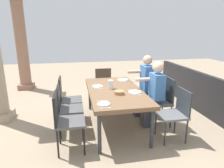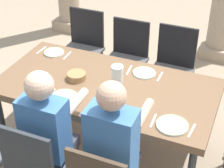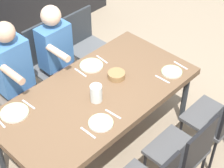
{
  "view_description": "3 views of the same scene",
  "coord_description": "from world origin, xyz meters",
  "px_view_note": "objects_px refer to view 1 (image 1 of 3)",
  "views": [
    {
      "loc": [
        -3.48,
        0.72,
        1.83
      ],
      "look_at": [
        0.1,
        0.03,
        0.82
      ],
      "focal_mm": 31.27,
      "sensor_mm": 36.0,
      "label": 1
    },
    {
      "loc": [
        1.11,
        -2.52,
        2.56
      ],
      "look_at": [
        0.05,
        0.0,
        0.75
      ],
      "focal_mm": 59.92,
      "sensor_mm": 36.0,
      "label": 2
    },
    {
      "loc": [
        1.76,
        1.88,
        3.06
      ],
      "look_at": [
        -0.11,
        0.08,
        0.82
      ],
      "focal_mm": 59.95,
      "sensor_mm": 36.0,
      "label": 3
    }
  ],
  "objects_px": {
    "chair_mid_south": "(162,98)",
    "bread_basket": "(119,93)",
    "chair_west_north": "(65,118)",
    "plate_3": "(123,80)",
    "chair_east_north": "(67,97)",
    "diner_man_white": "(144,84)",
    "stone_column_far": "(22,45)",
    "diner_woman_green": "(153,92)",
    "dining_table": "(115,93)",
    "chair_west_south": "(176,111)",
    "plate_1": "(135,92)",
    "plate_2": "(97,86)",
    "chair_head_east": "(104,83)",
    "chair_mid_north": "(66,106)",
    "plate_0": "(104,104)",
    "chair_east_south": "(152,91)",
    "water_pitcher": "(111,85)"
  },
  "relations": [
    {
      "from": "chair_west_south",
      "to": "diner_man_white",
      "type": "bearing_deg",
      "value": 10.41
    },
    {
      "from": "chair_mid_south",
      "to": "chair_east_north",
      "type": "xyz_separation_m",
      "value": [
        0.53,
        1.84,
        -0.03
      ]
    },
    {
      "from": "chair_west_north",
      "to": "chair_head_east",
      "type": "height_order",
      "value": "chair_west_north"
    },
    {
      "from": "dining_table",
      "to": "chair_west_south",
      "type": "bearing_deg",
      "value": -127.24
    },
    {
      "from": "water_pitcher",
      "to": "stone_column_far",
      "type": "bearing_deg",
      "value": 37.35
    },
    {
      "from": "chair_west_north",
      "to": "water_pitcher",
      "type": "distance_m",
      "value": 1.18
    },
    {
      "from": "chair_mid_south",
      "to": "diner_woman_green",
      "type": "distance_m",
      "value": 0.24
    },
    {
      "from": "diner_woman_green",
      "to": "water_pitcher",
      "type": "bearing_deg",
      "value": 74.33
    },
    {
      "from": "dining_table",
      "to": "chair_east_north",
      "type": "relative_size",
      "value": 2.11
    },
    {
      "from": "chair_mid_south",
      "to": "diner_man_white",
      "type": "relative_size",
      "value": 0.72
    },
    {
      "from": "chair_mid_north",
      "to": "chair_east_north",
      "type": "xyz_separation_m",
      "value": [
        0.53,
        0.0,
        -0.01
      ]
    },
    {
      "from": "chair_head_east",
      "to": "stone_column_far",
      "type": "distance_m",
      "value": 2.94
    },
    {
      "from": "dining_table",
      "to": "chair_mid_south",
      "type": "bearing_deg",
      "value": -99.17
    },
    {
      "from": "chair_mid_south",
      "to": "chair_mid_north",
      "type": "bearing_deg",
      "value": 90.0
    },
    {
      "from": "chair_mid_south",
      "to": "plate_0",
      "type": "bearing_deg",
      "value": 114.66
    },
    {
      "from": "chair_east_north",
      "to": "plate_1",
      "type": "bearing_deg",
      "value": -116.43
    },
    {
      "from": "chair_west_north",
      "to": "chair_east_north",
      "type": "xyz_separation_m",
      "value": [
        1.07,
        0.0,
        -0.03
      ]
    },
    {
      "from": "chair_mid_south",
      "to": "plate_2",
      "type": "height_order",
      "value": "chair_mid_south"
    },
    {
      "from": "chair_east_north",
      "to": "diner_woman_green",
      "type": "relative_size",
      "value": 0.72
    },
    {
      "from": "chair_mid_south",
      "to": "plate_3",
      "type": "xyz_separation_m",
      "value": [
        0.84,
        0.59,
        0.2
      ]
    },
    {
      "from": "plate_2",
      "to": "plate_3",
      "type": "height_order",
      "value": "same"
    },
    {
      "from": "diner_woman_green",
      "to": "plate_3",
      "type": "height_order",
      "value": "diner_woman_green"
    },
    {
      "from": "chair_east_north",
      "to": "diner_man_white",
      "type": "height_order",
      "value": "diner_man_white"
    },
    {
      "from": "diner_man_white",
      "to": "plate_2",
      "type": "distance_m",
      "value": 1.03
    },
    {
      "from": "chair_mid_north",
      "to": "plate_1",
      "type": "distance_m",
      "value": 1.26
    },
    {
      "from": "chair_east_south",
      "to": "diner_man_white",
      "type": "xyz_separation_m",
      "value": [
        0.0,
        0.2,
        0.16
      ]
    },
    {
      "from": "plate_3",
      "to": "plate_0",
      "type": "bearing_deg",
      "value": 155.2
    },
    {
      "from": "plate_3",
      "to": "water_pitcher",
      "type": "xyz_separation_m",
      "value": [
        -0.61,
        0.4,
        0.07
      ]
    },
    {
      "from": "chair_mid_south",
      "to": "diner_man_white",
      "type": "distance_m",
      "value": 0.59
    },
    {
      "from": "chair_west_north",
      "to": "chair_east_south",
      "type": "distance_m",
      "value": 2.13
    },
    {
      "from": "diner_man_white",
      "to": "plate_3",
      "type": "distance_m",
      "value": 0.5
    },
    {
      "from": "chair_west_north",
      "to": "plate_3",
      "type": "distance_m",
      "value": 1.87
    },
    {
      "from": "plate_2",
      "to": "chair_mid_north",
      "type": "bearing_deg",
      "value": 123.17
    },
    {
      "from": "plate_1",
      "to": "plate_2",
      "type": "xyz_separation_m",
      "value": [
        0.49,
        0.63,
        0.0
      ]
    },
    {
      "from": "chair_head_east",
      "to": "diner_woman_green",
      "type": "relative_size",
      "value": 0.67
    },
    {
      "from": "chair_mid_south",
      "to": "plate_0",
      "type": "height_order",
      "value": "chair_mid_south"
    },
    {
      "from": "chair_west_north",
      "to": "plate_3",
      "type": "bearing_deg",
      "value": -41.98
    },
    {
      "from": "chair_west_north",
      "to": "diner_man_white",
      "type": "height_order",
      "value": "diner_man_white"
    },
    {
      "from": "dining_table",
      "to": "chair_head_east",
      "type": "relative_size",
      "value": 2.27
    },
    {
      "from": "plate_3",
      "to": "chair_west_south",
      "type": "bearing_deg",
      "value": -156.99
    },
    {
      "from": "stone_column_far",
      "to": "bread_basket",
      "type": "bearing_deg",
      "value": -144.76
    },
    {
      "from": "chair_west_south",
      "to": "plate_3",
      "type": "height_order",
      "value": "chair_west_south"
    },
    {
      "from": "chair_west_north",
      "to": "chair_mid_south",
      "type": "height_order",
      "value": "chair_mid_south"
    },
    {
      "from": "chair_east_north",
      "to": "plate_2",
      "type": "relative_size",
      "value": 4.24
    },
    {
      "from": "stone_column_far",
      "to": "plate_1",
      "type": "xyz_separation_m",
      "value": [
        -3.24,
        -2.62,
        -0.63
      ]
    },
    {
      "from": "chair_mid_south",
      "to": "bread_basket",
      "type": "relative_size",
      "value": 5.6
    },
    {
      "from": "diner_man_white",
      "to": "stone_column_far",
      "type": "distance_m",
      "value": 4.05
    },
    {
      "from": "chair_west_north",
      "to": "plate_1",
      "type": "height_order",
      "value": "chair_west_north"
    },
    {
      "from": "chair_west_north",
      "to": "chair_mid_north",
      "type": "xyz_separation_m",
      "value": [
        0.55,
        -0.0,
        -0.02
      ]
    },
    {
      "from": "chair_east_north",
      "to": "plate_3",
      "type": "xyz_separation_m",
      "value": [
        0.31,
        -1.25,
        0.22
      ]
    }
  ]
}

